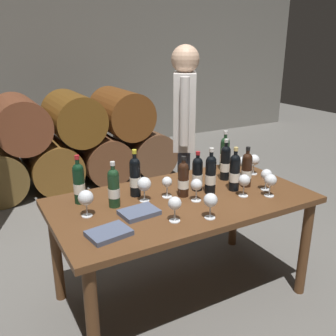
% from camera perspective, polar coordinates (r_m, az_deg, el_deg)
% --- Properties ---
extents(ground_plane, '(14.00, 14.00, 0.00)m').
position_cam_1_polar(ground_plane, '(2.86, 2.06, -18.72)').
color(ground_plane, '#66635E').
extents(cellar_back_wall, '(10.00, 0.24, 2.80)m').
position_cam_1_polar(cellar_back_wall, '(6.25, -18.81, 14.86)').
color(cellar_back_wall, slate).
rests_on(cellar_back_wall, ground_plane).
extents(barrel_stack, '(2.49, 0.90, 1.15)m').
position_cam_1_polar(barrel_stack, '(4.83, -14.03, 3.89)').
color(barrel_stack, brown).
rests_on(barrel_stack, ground_plane).
extents(dining_table, '(1.70, 0.90, 0.76)m').
position_cam_1_polar(dining_table, '(2.50, 2.24, -6.53)').
color(dining_table, brown).
rests_on(dining_table, ground_plane).
extents(wine_bottle_0, '(0.07, 0.07, 0.31)m').
position_cam_1_polar(wine_bottle_0, '(2.78, 8.76, 0.88)').
color(wine_bottle_0, black).
rests_on(wine_bottle_0, dining_table).
extents(wine_bottle_1, '(0.07, 0.07, 0.32)m').
position_cam_1_polar(wine_bottle_1, '(2.99, 8.65, 2.24)').
color(wine_bottle_1, '#19381E').
rests_on(wine_bottle_1, dining_table).
extents(wine_bottle_2, '(0.07, 0.07, 0.28)m').
position_cam_1_polar(wine_bottle_2, '(2.46, 2.36, -1.67)').
color(wine_bottle_2, black).
rests_on(wine_bottle_2, dining_table).
extents(wine_bottle_3, '(0.07, 0.07, 0.32)m').
position_cam_1_polar(wine_bottle_3, '(2.52, 6.53, -0.91)').
color(wine_bottle_3, black).
rests_on(wine_bottle_3, dining_table).
extents(wine_bottle_4, '(0.07, 0.07, 0.29)m').
position_cam_1_polar(wine_bottle_4, '(2.32, -8.29, -2.94)').
color(wine_bottle_4, '#19381E').
rests_on(wine_bottle_4, dining_table).
extents(wine_bottle_5, '(0.07, 0.07, 0.32)m').
position_cam_1_polar(wine_bottle_5, '(2.47, -5.06, -1.27)').
color(wine_bottle_5, black).
rests_on(wine_bottle_5, dining_table).
extents(wine_bottle_6, '(0.07, 0.07, 0.29)m').
position_cam_1_polar(wine_bottle_6, '(2.68, 11.93, -0.20)').
color(wine_bottle_6, black).
rests_on(wine_bottle_6, dining_table).
extents(wine_bottle_7, '(0.07, 0.07, 0.32)m').
position_cam_1_polar(wine_bottle_7, '(2.42, -13.45, -2.20)').
color(wine_bottle_7, black).
rests_on(wine_bottle_7, dining_table).
extents(wine_bottle_8, '(0.07, 0.07, 0.28)m').
position_cam_1_polar(wine_bottle_8, '(2.56, 4.51, -0.82)').
color(wine_bottle_8, black).
rests_on(wine_bottle_8, dining_table).
extents(wine_bottle_9, '(0.07, 0.07, 0.31)m').
position_cam_1_polar(wine_bottle_9, '(2.59, 10.14, -0.59)').
color(wine_bottle_9, black).
rests_on(wine_bottle_9, dining_table).
extents(wine_glass_0, '(0.08, 0.08, 0.15)m').
position_cam_1_polar(wine_glass_0, '(2.51, 11.57, -1.95)').
color(wine_glass_0, white).
rests_on(wine_glass_0, dining_table).
extents(wine_glass_1, '(0.09, 0.09, 0.16)m').
position_cam_1_polar(wine_glass_1, '(2.23, -12.44, -4.53)').
color(wine_glass_1, white).
rests_on(wine_glass_1, dining_table).
extents(wine_glass_2, '(0.08, 0.08, 0.15)m').
position_cam_1_polar(wine_glass_2, '(2.12, 1.04, -5.54)').
color(wine_glass_2, white).
rests_on(wine_glass_2, dining_table).
extents(wine_glass_3, '(0.08, 0.08, 0.16)m').
position_cam_1_polar(wine_glass_3, '(2.94, 13.01, 1.14)').
color(wine_glass_3, white).
rests_on(wine_glass_3, dining_table).
extents(wine_glass_4, '(0.08, 0.08, 0.15)m').
position_cam_1_polar(wine_glass_4, '(2.39, 4.37, -2.67)').
color(wine_glass_4, white).
rests_on(wine_glass_4, dining_table).
extents(wine_glass_5, '(0.08, 0.08, 0.16)m').
position_cam_1_polar(wine_glass_5, '(2.55, 15.39, -1.89)').
color(wine_glass_5, white).
rests_on(wine_glass_5, dining_table).
extents(wine_glass_6, '(0.09, 0.09, 0.16)m').
position_cam_1_polar(wine_glass_6, '(2.38, -3.66, -2.53)').
color(wine_glass_6, white).
rests_on(wine_glass_6, dining_table).
extents(wine_glass_7, '(0.08, 0.08, 0.15)m').
position_cam_1_polar(wine_glass_7, '(2.65, 14.81, -1.09)').
color(wine_glass_7, white).
rests_on(wine_glass_7, dining_table).
extents(wine_glass_8, '(0.07, 0.07, 0.14)m').
position_cam_1_polar(wine_glass_8, '(2.44, -0.15, -2.28)').
color(wine_glass_8, white).
rests_on(wine_glass_8, dining_table).
extents(wine_glass_9, '(0.08, 0.08, 0.16)m').
position_cam_1_polar(wine_glass_9, '(2.88, 11.47, 0.87)').
color(wine_glass_9, white).
rests_on(wine_glass_9, dining_table).
extents(wine_glass_10, '(0.08, 0.08, 0.16)m').
position_cam_1_polar(wine_glass_10, '(2.17, 6.52, -5.00)').
color(wine_glass_10, white).
rests_on(wine_glass_10, dining_table).
extents(tasting_notebook, '(0.23, 0.18, 0.03)m').
position_cam_1_polar(tasting_notebook, '(2.25, -4.43, -6.77)').
color(tasting_notebook, '#4C5670').
rests_on(tasting_notebook, dining_table).
extents(leather_ledger, '(0.24, 0.19, 0.03)m').
position_cam_1_polar(leather_ledger, '(2.04, -9.03, -9.79)').
color(leather_ledger, '#4C5670').
rests_on(leather_ledger, dining_table).
extents(sommelier_presenting, '(0.32, 0.43, 1.72)m').
position_cam_1_polar(sommelier_presenting, '(3.22, 2.52, 6.37)').
color(sommelier_presenting, '#383842').
rests_on(sommelier_presenting, ground_plane).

